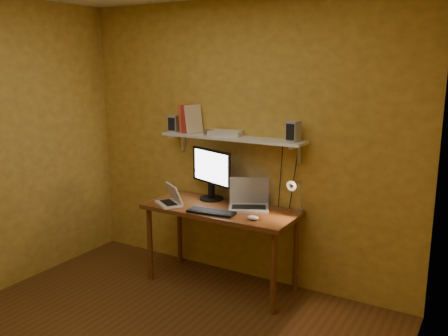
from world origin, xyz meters
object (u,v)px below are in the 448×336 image
Objects in this scene: desk_lamp at (295,192)px; shelf_camera at (209,132)px; speaker_left at (174,124)px; wall_shelf at (232,138)px; monitor at (211,172)px; keyboard at (211,212)px; netbook at (171,199)px; desk at (221,217)px; speaker_right at (293,131)px; mouse at (253,218)px; router at (225,133)px; laptop at (249,200)px.

shelf_camera is (-0.86, -0.00, 0.45)m from desk_lamp.
wall_shelf is at bearing -5.46° from speaker_left.
monitor is 1.23× the size of keyboard.
wall_shelf is 4.35× the size of netbook.
desk is 1.03m from speaker_left.
speaker_left is 1.24m from speaker_right.
netbook is (-0.45, -0.15, 0.14)m from desk.
mouse is at bearing -24.89° from speaker_left.
desk_lamp is 0.86m from router.
speaker_left is (-0.65, 0.36, 0.69)m from keyboard.
router is at bearing 28.81° from shelf_camera.
keyboard is 0.99m from speaker_right.
shelf_camera is (-0.80, -0.07, -0.06)m from speaker_right.
laptop is (0.22, 0.13, 0.16)m from desk.
wall_shelf is 0.65m from speaker_left.
shelf_camera reaches higher than router.
keyboard is 0.40m from mouse.
keyboard is (0.01, -0.38, -0.60)m from wall_shelf.
router reaches higher than keyboard.
monitor is at bearing 88.14° from netbook.
speaker_right is 0.67m from router.
mouse is (0.86, -0.02, -0.03)m from netbook.
shelf_camera reaches higher than wall_shelf.
speaker_left reaches higher than mouse.
router is (-0.07, 0.20, 0.73)m from desk.
keyboard is at bearing 27.79° from netbook.
monitor is 5.06× the size of shelf_camera.
wall_shelf is 3.73× the size of desk_lamp.
shelf_camera is (0.44, -0.06, -0.05)m from speaker_left.
netbook is (-0.66, -0.28, -0.02)m from laptop.
speaker_left is (-1.30, 0.05, 0.50)m from desk_lamp.
desk is 0.49m from netbook.
keyboard is 4.11× the size of shelf_camera.
speaker_right is at bearing 0.09° from wall_shelf.
netbook is at bearing -161.87° from desk.
netbook is (-0.23, -0.34, -0.22)m from monitor.
monitor is 1.20× the size of laptop.
speaker_right is 1.71× the size of shelf_camera.
monitor is at bearing 151.61° from mouse.
shelf_camera is (0.02, -0.07, 0.38)m from monitor.
monitor is 0.88m from desk_lamp.
mouse is at bearing -83.22° from laptop.
keyboard is 1.43× the size of router.
laptop is at bearing 55.09° from netbook.
speaker_right is at bearing -16.86° from laptop.
desk_lamp is (0.44, -0.00, 0.14)m from laptop.
speaker_left reaches higher than netbook.
keyboard reaches higher than desk.
shelf_camera is at bearing 117.88° from keyboard.
mouse is 0.99× the size of shelf_camera.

